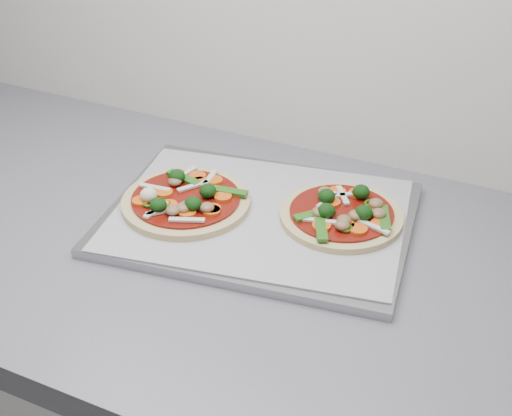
% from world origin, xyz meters
% --- Properties ---
extents(countertop, '(3.60, 0.60, 0.04)m').
position_xyz_m(countertop, '(0.00, 1.30, 0.88)').
color(countertop, slate).
rests_on(countertop, base_cabinet).
extents(baking_tray, '(0.45, 0.36, 0.01)m').
position_xyz_m(baking_tray, '(0.12, 1.37, 0.91)').
color(baking_tray, '#929297').
rests_on(baking_tray, countertop).
extents(parchment, '(0.44, 0.35, 0.00)m').
position_xyz_m(parchment, '(0.12, 1.37, 0.91)').
color(parchment, '#A2A3A8').
rests_on(parchment, baking_tray).
extents(pizza_left, '(0.22, 0.22, 0.03)m').
position_xyz_m(pizza_left, '(0.02, 1.34, 0.93)').
color(pizza_left, tan).
rests_on(pizza_left, parchment).
extents(pizza_right, '(0.19, 0.19, 0.03)m').
position_xyz_m(pizza_right, '(0.23, 1.40, 0.92)').
color(pizza_right, tan).
rests_on(pizza_right, parchment).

